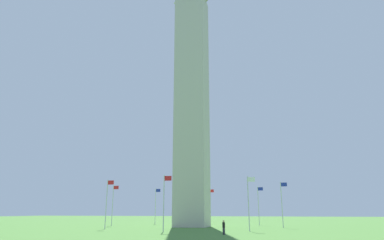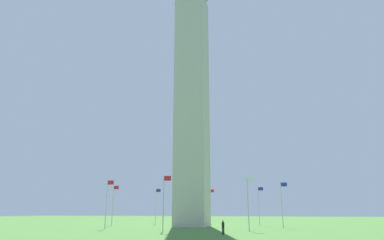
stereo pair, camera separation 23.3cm
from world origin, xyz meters
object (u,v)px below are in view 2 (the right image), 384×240
Objects in this scene: flagpole_se at (156,204)px; person_black_shirt at (223,227)px; obelisk_monument at (192,88)px; flagpole_e at (210,204)px; flagpole_sw at (107,202)px; flagpole_ne at (259,204)px; flagpole_s at (113,203)px; flagpole_n at (282,202)px; flagpole_nw at (248,200)px; flagpole_w at (164,200)px.

person_black_shirt is (19.50, -29.65, -3.30)m from flagpole_se.
obelisk_monument is 6.88× the size of flagpole_e.
flagpole_se is 1.00× the size of flagpole_sw.
flagpole_ne is 30.94m from flagpole_sw.
flagpole_n is at bearing -0.00° from flagpole_s.
obelisk_monument reaches higher than flagpole_s.
flagpole_n is 30.94m from flagpole_s.
flagpole_ne is 1.00× the size of flagpole_s.
flagpole_nw is (11.00, -10.94, -21.59)m from obelisk_monument.
flagpole_n is 21.88m from flagpole_e.
flagpole_e is (0.06, 15.47, -21.59)m from obelisk_monument.
obelisk_monument is 6.88× the size of flagpole_sw.
flagpole_n is at bearing -67.50° from flagpole_ne.
flagpole_se is at bearing 37.48° from person_black_shirt.
flagpole_sw is at bearing -112.50° from flagpole_e.
flagpole_nw reaches higher than person_black_shirt.
flagpole_ne is 11.84m from flagpole_e.
flagpole_n is 1.00× the size of flagpole_nw.
flagpole_e is (-10.94, 4.53, 0.00)m from flagpole_ne.
flagpole_ne is 1.00× the size of flagpole_nw.
flagpole_s is (-30.94, 0.00, 0.00)m from flagpole_n.
obelisk_monument reaches higher than flagpole_sw.
obelisk_monument is at bearing 180.00° from flagpole_n.
flagpole_n and flagpole_se have the same top height.
flagpole_sw reaches higher than person_black_shirt.
obelisk_monument is at bearing -135.17° from flagpole_ne.
flagpole_n is at bearing -45.00° from flagpole_e.
flagpole_sw is (-10.87, -10.94, -21.59)m from obelisk_monument.
flagpole_n is 28.58m from flagpole_sw.
flagpole_nw is at bearing 22.50° from flagpole_w.
person_black_shirt is at bearing -56.66° from flagpole_se.
obelisk_monument reaches higher than person_black_shirt.
flagpole_n is at bearing 22.50° from flagpole_sw.
person_black_shirt is at bearing -21.72° from flagpole_sw.
flagpole_nw is 8.77m from person_black_shirt.
flagpole_se is 30.94m from flagpole_nw.
flagpole_sw is at bearing -135.00° from flagpole_ne.
flagpole_s is at bearing 135.00° from flagpole_w.
flagpole_nw is at bearing -45.00° from flagpole_se.
flagpole_ne is (11.00, 10.94, -21.59)m from obelisk_monument.
flagpole_ne is at bearing 45.00° from flagpole_sw.
person_black_shirt is (-2.37, -29.65, -3.30)m from flagpole_ne.
obelisk_monument is 32.32m from person_black_shirt.
person_black_shirt is at bearing -110.25° from flagpole_n.
flagpole_e is 4.54× the size of person_black_shirt.
flagpole_e is at bearing 112.50° from flagpole_nw.
flagpole_s is at bearing 112.50° from flagpole_sw.
flagpole_ne is 1.00× the size of flagpole_e.
flagpole_se is at bearing 180.00° from flagpole_ne.
person_black_shirt is at bearing -20.72° from flagpole_w.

